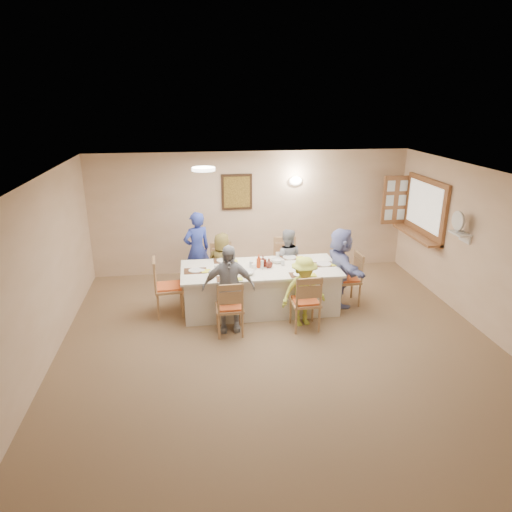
{
  "coord_description": "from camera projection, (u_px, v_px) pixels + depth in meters",
  "views": [
    {
      "loc": [
        -1.18,
        -5.57,
        3.54
      ],
      "look_at": [
        -0.2,
        1.4,
        1.05
      ],
      "focal_mm": 32.0,
      "sensor_mm": 36.0,
      "label": 1
    }
  ],
  "objects": [
    {
      "name": "plate_bl",
      "position": [
        223.0,
        260.0,
        8.08
      ],
      "size": [
        0.24,
        0.24,
        0.01
      ],
      "primitive_type": "cylinder",
      "color": "white",
      "rests_on": "dining_table"
    },
    {
      "name": "condiment_ketchup",
      "position": [
        259.0,
        261.0,
        7.74
      ],
      "size": [
        0.14,
        0.14,
        0.23
      ],
      "primitive_type": "imported",
      "rotation": [
        0.0,
        0.0,
        -0.27
      ],
      "color": "#B5370F",
      "rests_on": "dining_table"
    },
    {
      "name": "chair_left_end",
      "position": [
        169.0,
        286.0,
        7.65
      ],
      "size": [
        0.52,
        0.52,
        1.01
      ],
      "primitive_type": null,
      "rotation": [
        0.0,
        0.0,
        1.65
      ],
      "color": "tan",
      "rests_on": "ground"
    },
    {
      "name": "diner_front_left",
      "position": [
        228.0,
        288.0,
        7.08
      ],
      "size": [
        0.86,
        0.42,
        1.41
      ],
      "primitive_type": "imported",
      "rotation": [
        0.0,
        0.0,
        -0.05
      ],
      "color": "#A2A2A9",
      "rests_on": "ground"
    },
    {
      "name": "ground",
      "position": [
        283.0,
        356.0,
        6.54
      ],
      "size": [
        7.0,
        7.0,
        0.0
      ],
      "primitive_type": "plane",
      "color": "#8A7353"
    },
    {
      "name": "placemat_fl",
      "position": [
        227.0,
        279.0,
        7.3
      ],
      "size": [
        0.34,
        0.25,
        0.01
      ],
      "primitive_type": "cube",
      "color": "#472B19",
      "rests_on": "dining_table"
    },
    {
      "name": "drinking_glass",
      "position": [
        251.0,
        264.0,
        7.78
      ],
      "size": [
        0.07,
        0.07,
        0.1
      ],
      "primitive_type": "cylinder",
      "color": "silver",
      "rests_on": "dining_table"
    },
    {
      "name": "plate_le",
      "position": [
        195.0,
        270.0,
        7.62
      ],
      "size": [
        0.22,
        0.22,
        0.01
      ],
      "primitive_type": "cylinder",
      "color": "white",
      "rests_on": "dining_table"
    },
    {
      "name": "napkin_bl",
      "position": [
        234.0,
        261.0,
        8.06
      ],
      "size": [
        0.13,
        0.13,
        0.01
      ],
      "primitive_type": "cube",
      "color": "yellow",
      "rests_on": "dining_table"
    },
    {
      "name": "placemat_fr",
      "position": [
        300.0,
        275.0,
        7.46
      ],
      "size": [
        0.34,
        0.25,
        0.01
      ],
      "primitive_type": "cube",
      "color": "#472B19",
      "rests_on": "dining_table"
    },
    {
      "name": "diner_back_right",
      "position": [
        286.0,
        261.0,
        8.53
      ],
      "size": [
        0.76,
        0.68,
        1.22
      ],
      "primitive_type": "imported",
      "rotation": [
        0.0,
        0.0,
        2.96
      ],
      "color": "gray",
      "rests_on": "ground"
    },
    {
      "name": "chair_front_left",
      "position": [
        229.0,
        306.0,
        7.05
      ],
      "size": [
        0.44,
        0.44,
        0.91
      ],
      "primitive_type": null,
      "rotation": [
        0.0,
        0.0,
        3.15
      ],
      "color": "tan",
      "rests_on": "ground"
    },
    {
      "name": "diner_right_end",
      "position": [
        340.0,
        267.0,
        7.98
      ],
      "size": [
        1.35,
        0.56,
        1.4
      ],
      "primitive_type": "imported",
      "rotation": [
        0.0,
        0.0,
        1.63
      ],
      "color": "#8A93D5",
      "rests_on": "ground"
    },
    {
      "name": "ceiling_light",
      "position": [
        203.0,
        169.0,
        6.98
      ],
      "size": [
        0.36,
        0.36,
        0.05
      ],
      "primitive_type": "cylinder",
      "color": "white",
      "rests_on": "room_walls"
    },
    {
      "name": "serving_hatch",
      "position": [
        425.0,
        208.0,
        8.7
      ],
      "size": [
        0.06,
        1.5,
        1.15
      ],
      "primitive_type": "cube",
      "color": "brown",
      "rests_on": "room_walls"
    },
    {
      "name": "hatch_sill",
      "position": [
        416.0,
        235.0,
        8.86
      ],
      "size": [
        0.3,
        1.5,
        0.05
      ],
      "primitive_type": "cube",
      "color": "brown",
      "rests_on": "room_walls"
    },
    {
      "name": "plate_fl",
      "position": [
        227.0,
        278.0,
        7.3
      ],
      "size": [
        0.24,
        0.24,
        0.01
      ],
      "primitive_type": "cylinder",
      "color": "white",
      "rests_on": "dining_table"
    },
    {
      "name": "napkin_le",
      "position": [
        206.0,
        271.0,
        7.6
      ],
      "size": [
        0.15,
        0.15,
        0.01
      ],
      "primitive_type": "cube",
      "color": "yellow",
      "rests_on": "dining_table"
    },
    {
      "name": "napkin_fl",
      "position": [
        239.0,
        279.0,
        7.27
      ],
      "size": [
        0.13,
        0.13,
        0.01
      ],
      "primitive_type": "cube",
      "color": "yellow",
      "rests_on": "dining_table"
    },
    {
      "name": "desk_fan",
      "position": [
        460.0,
        225.0,
        7.41
      ],
      "size": [
        0.3,
        0.3,
        0.28
      ],
      "primitive_type": null,
      "color": "#A5A5A8",
      "rests_on": "fan_shelf"
    },
    {
      "name": "chair_back_left",
      "position": [
        222.0,
        269.0,
        8.54
      ],
      "size": [
        0.46,
        0.46,
        0.93
      ],
      "primitive_type": null,
      "rotation": [
        0.0,
        0.0,
        0.03
      ],
      "color": "tan",
      "rests_on": "ground"
    },
    {
      "name": "caregiver",
      "position": [
        197.0,
        250.0,
        8.71
      ],
      "size": [
        0.81,
        0.77,
        1.49
      ],
      "primitive_type": "imported",
      "rotation": [
        0.0,
        0.0,
        3.57
      ],
      "color": "#2D3FAC",
      "rests_on": "ground"
    },
    {
      "name": "shutter_door",
      "position": [
        396.0,
        200.0,
        9.38
      ],
      "size": [
        0.55,
        0.04,
        1.0
      ],
      "primitive_type": "cube",
      "color": "brown",
      "rests_on": "room_walls"
    },
    {
      "name": "napkin_fr",
      "position": [
        312.0,
        275.0,
        7.43
      ],
      "size": [
        0.14,
        0.14,
        0.01
      ],
      "primitive_type": "cube",
      "color": "yellow",
      "rests_on": "dining_table"
    },
    {
      "name": "chair_front_right",
      "position": [
        305.0,
        301.0,
        7.2
      ],
      "size": [
        0.46,
        0.46,
        0.95
      ],
      "primitive_type": null,
      "rotation": [
        0.0,
        0.0,
        3.16
      ],
      "color": "tan",
      "rests_on": "ground"
    },
    {
      "name": "chair_right_end",
      "position": [
        347.0,
        279.0,
        8.07
      ],
      "size": [
        0.46,
        0.46,
        0.94
      ],
      "primitive_type": null,
      "rotation": [
        0.0,
        0.0,
        -1.54
      ],
      "color": "tan",
      "rests_on": "ground"
    },
    {
      "name": "condiment_brown",
      "position": [
        263.0,
        261.0,
        7.8
      ],
      "size": [
        0.15,
        0.15,
        0.2
      ],
      "primitive_type": "imported",
      "rotation": [
        0.0,
        0.0,
        0.34
      ],
      "color": "#582017",
      "rests_on": "dining_table"
    },
    {
      "name": "teacup_b",
      "position": [
        278.0,
        254.0,
        8.31
      ],
      "size": [
        0.09,
        0.09,
        0.07
      ],
      "primitive_type": "imported",
      "rotation": [
        0.0,
        0.0,
        -0.04
      ],
      "color": "white",
      "rests_on": "dining_table"
    },
    {
      "name": "placemat_bl",
      "position": [
        223.0,
        261.0,
        8.08
      ],
      "size": [
        0.34,
        0.25,
        0.01
      ],
      "primitive_type": "cube",
      "color": "#472B19",
      "rests_on": "dining_table"
    },
    {
      "name": "wall_sconce",
      "position": [
        296.0,
        181.0,
        9.23
      ],
      "size": [
        0.26,
        0.09,
        0.18
      ],
      "primitive_type": "ellipsoid",
      "color": "white",
      "rests_on": "room_walls"
    },
    {
      "name": "placemat_le",
      "position": [
        195.0,
        271.0,
        7.63
      ],
      "size": [
        0.38,
        0.28,
        0.01
      ],
      "primitive_type": "cube",
      "color": "#472B19",
      "rests_on": "dining_table"
    },
    {
      "name": "diner_front_right",
      "position": [
        304.0,
        291.0,
        7.28
      ],
      "size": [
        0.92,
        0.73,
        1.16
      ],
      "primitive_type": "imported",
      "rotation": [
        0.0,
        0.0,
        0.21
      ],
      "color": "#CFDE4A",
      "rests_on": "ground"
    },
    {
      "name": "wall_picture",
      "position": [
        237.0,
        192.0,
        9.16
      ],
      "size": [
        0.62,
        0.05,
        0.72
      ],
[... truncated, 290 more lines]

